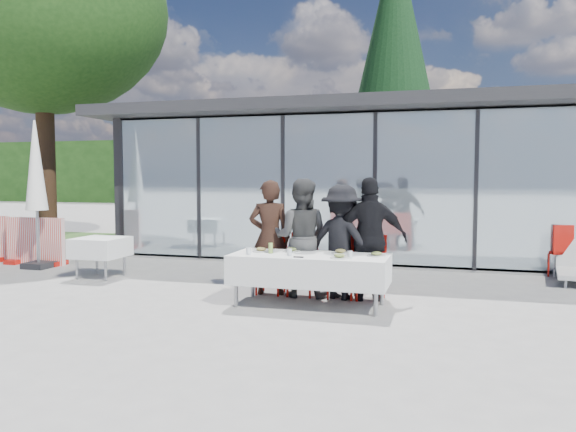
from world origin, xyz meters
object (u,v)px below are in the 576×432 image
object	(u,v)px
lounger	(575,267)
conifer_tree	(394,60)
plate_a	(261,250)
folded_eyeglasses	(299,257)
plate_c	(340,252)
plate_extra	(339,257)
spare_chair_b	(561,248)
diner_chair_a	(272,259)
diner_chair_d	(371,264)
spare_table_left	(101,248)
diner_chair_b	(303,261)
deciduous_tree	(42,10)
diner_c	(342,242)
diner_chair_c	(343,262)
juice_bottle	(271,248)
diner_d	(371,239)
plate_b	(292,250)
market_umbrella	(36,174)
diner_a	(270,237)
dining_table	(310,269)
plate_d	(376,254)

from	to	relation	value
lounger	conifer_tree	size ratio (longest dim) A/B	0.13
plate_a	conifer_tree	xyz separation A→B (m)	(0.70, 12.51, 5.21)
folded_eyeglasses	conifer_tree	xyz separation A→B (m)	(0.00, 12.93, 5.23)
folded_eyeglasses	lounger	bearing A→B (deg)	39.96
plate_c	plate_extra	bearing A→B (deg)	-80.55
plate_extra	spare_chair_b	world-z (taller)	spare_chair_b
diner_chair_a	diner_chair_d	xyz separation A→B (m)	(1.60, 0.00, 0.00)
lounger	spare_table_left	bearing A→B (deg)	-166.66
plate_extra	conifer_tree	bearing A→B (deg)	92.48
diner_chair_b	deciduous_tree	bearing A→B (deg)	151.10
diner_c	diner_chair_c	bearing A→B (deg)	-73.79
plate_extra	juice_bottle	distance (m)	1.09
plate_a	plate_c	bearing A→B (deg)	6.82
diner_d	spare_chair_b	bearing A→B (deg)	-150.32
plate_b	market_umbrella	distance (m)	6.12
plate_extra	conifer_tree	distance (m)	13.88
diner_chair_b	diner_a	bearing A→B (deg)	-166.45
plate_extra	spare_chair_b	size ratio (longest dim) A/B	0.27
market_umbrella	deciduous_tree	size ratio (longest dim) A/B	0.32
diner_chair_a	folded_eyeglasses	distance (m)	1.33
plate_b	lounger	distance (m)	5.34
plate_a	plate_extra	bearing A→B (deg)	-15.26
plate_a	plate_c	xyz separation A→B (m)	(1.17, 0.14, 0.00)
spare_table_left	diner_a	bearing A→B (deg)	-8.86
diner_d	deciduous_tree	xyz separation A→B (m)	(-9.86, 4.97, 5.55)
dining_table	conifer_tree	world-z (taller)	conifer_tree
plate_b	folded_eyeglasses	bearing A→B (deg)	-64.74
plate_a	deciduous_tree	world-z (taller)	deciduous_tree
plate_d	spare_table_left	world-z (taller)	plate_d
plate_d	diner_chair_b	bearing A→B (deg)	152.09
diner_chair_a	diner_c	xyz separation A→B (m)	(1.15, -0.12, 0.33)
diner_c	spare_chair_b	world-z (taller)	diner_c
diner_chair_b	market_umbrella	world-z (taller)	market_umbrella
diner_chair_b	spare_chair_b	bearing A→B (deg)	34.46
deciduous_tree	diner_chair_a	bearing A→B (deg)	-30.38
lounger	diner_chair_a	bearing A→B (deg)	-153.85
diner_chair_b	lounger	bearing A→B (deg)	28.74
diner_c	diner_chair_d	world-z (taller)	diner_c
diner_c	plate_d	bearing A→B (deg)	154.54
folded_eyeglasses	market_umbrella	size ratio (longest dim) A/B	0.05
plate_a	conifer_tree	size ratio (longest dim) A/B	0.03
plate_c	diner_chair_b	bearing A→B (deg)	143.24
diner_chair_a	plate_b	size ratio (longest dim) A/B	3.71
diner_chair_c	diner_chair_d	size ratio (longest dim) A/B	1.00
plate_c	market_umbrella	world-z (taller)	market_umbrella
plate_c	plate_a	bearing A→B (deg)	-173.18
diner_d	market_umbrella	distance (m)	7.09
spare_chair_b	diner_chair_c	bearing A→B (deg)	-141.03
plate_a	spare_chair_b	bearing A→B (deg)	37.16
diner_c	juice_bottle	distance (m)	1.14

